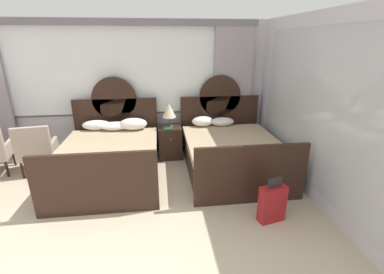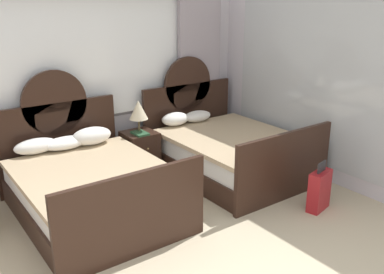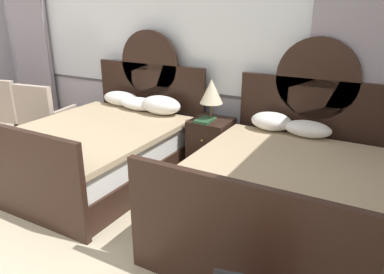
% 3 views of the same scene
% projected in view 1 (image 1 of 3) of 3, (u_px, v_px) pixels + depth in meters
% --- Properties ---
extents(wall_back_window, '(6.23, 0.22, 2.70)m').
position_uv_depth(wall_back_window, '(116.00, 85.00, 5.41)').
color(wall_back_window, silver).
rests_on(wall_back_window, ground_plane).
extents(wall_right_mirror, '(0.08, 4.72, 2.70)m').
position_uv_depth(wall_right_mirror, '(327.00, 114.00, 3.64)').
color(wall_right_mirror, silver).
rests_on(wall_right_mirror, ground_plane).
extents(bed_near_window, '(1.67, 2.20, 1.63)m').
position_uv_depth(bed_near_window, '(111.00, 157.00, 4.69)').
color(bed_near_window, black).
rests_on(bed_near_window, ground_plane).
extents(bed_near_mirror, '(1.67, 2.20, 1.63)m').
position_uv_depth(bed_near_mirror, '(230.00, 152.00, 4.94)').
color(bed_near_mirror, black).
rests_on(bed_near_mirror, ground_plane).
extents(nightstand_between_beds, '(0.46, 0.48, 0.66)m').
position_uv_depth(nightstand_between_beds, '(170.00, 142.00, 5.48)').
color(nightstand_between_beds, black).
rests_on(nightstand_between_beds, ground_plane).
extents(table_lamp_on_nightstand, '(0.27, 0.27, 0.48)m').
position_uv_depth(table_lamp_on_nightstand, '(169.00, 111.00, 5.25)').
color(table_lamp_on_nightstand, brown).
rests_on(table_lamp_on_nightstand, nightstand_between_beds).
extents(book_on_nightstand, '(0.18, 0.26, 0.03)m').
position_uv_depth(book_on_nightstand, '(168.00, 127.00, 5.27)').
color(book_on_nightstand, '#285133').
rests_on(book_on_nightstand, nightstand_between_beds).
extents(armchair_by_window_left, '(0.66, 0.66, 0.93)m').
position_uv_depth(armchair_by_window_left, '(36.00, 149.00, 4.77)').
color(armchair_by_window_left, '#B29E8E').
rests_on(armchair_by_window_left, ground_plane).
extents(suitcase_on_floor, '(0.38, 0.23, 0.64)m').
position_uv_depth(suitcase_on_floor, '(272.00, 204.00, 3.53)').
color(suitcase_on_floor, maroon).
rests_on(suitcase_on_floor, ground_plane).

